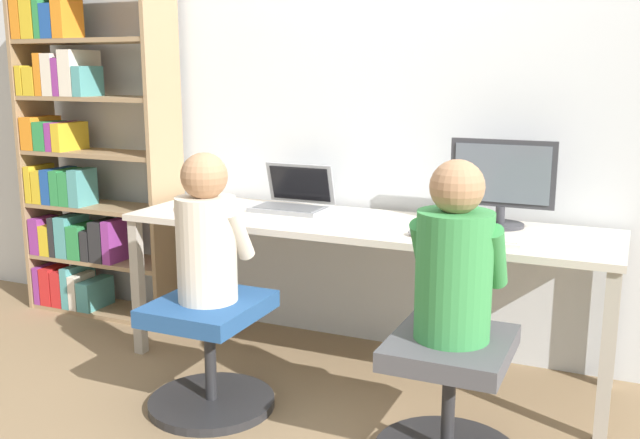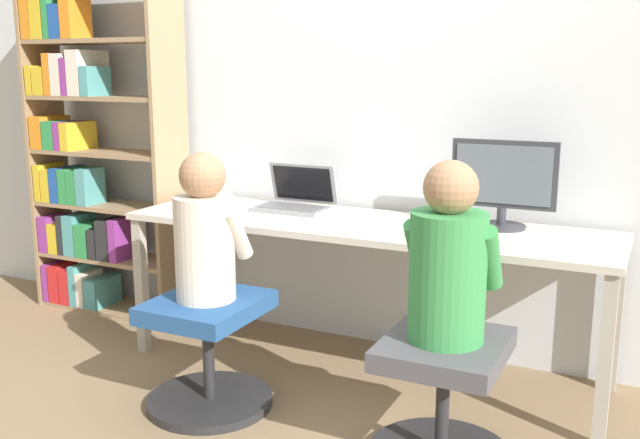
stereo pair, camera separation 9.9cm
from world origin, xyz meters
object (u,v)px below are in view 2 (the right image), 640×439
object	(u,v)px
desktop_monitor	(503,184)
bookshelf	(87,159)
person_at_monitor	(448,262)
keyboard	(473,240)
laptop	(295,200)
office_chair_right	(208,348)
person_at_laptop	(205,233)
office_chair_left	(443,396)

from	to	relation	value
desktop_monitor	bookshelf	distance (m)	2.34
desktop_monitor	bookshelf	size ratio (longest dim) A/B	0.24
person_at_monitor	desktop_monitor	bearing A→B (deg)	89.16
keyboard	laptop	bearing A→B (deg)	162.72
keyboard	office_chair_right	bearing A→B (deg)	-155.25
laptop	keyboard	size ratio (longest dim) A/B	0.94
person_at_laptop	person_at_monitor	bearing A→B (deg)	-0.26
office_chair_left	person_at_laptop	world-z (taller)	person_at_laptop
laptop	bookshelf	bearing A→B (deg)	179.80
desktop_monitor	office_chair_left	distance (m)	1.01
office_chair_right	bookshelf	xyz separation A→B (m)	(-1.32, 0.75, 0.63)
keyboard	person_at_laptop	world-z (taller)	person_at_laptop
person_at_monitor	office_chair_right	bearing A→B (deg)	179.96
person_at_monitor	person_at_laptop	world-z (taller)	person_at_monitor
office_chair_right	laptop	bearing A→B (deg)	88.97
desktop_monitor	person_at_laptop	bearing A→B (deg)	-142.53
person_at_monitor	keyboard	bearing A→B (deg)	93.30
person_at_laptop	bookshelf	distance (m)	1.53
keyboard	desktop_monitor	bearing A→B (deg)	83.55
laptop	office_chair_right	bearing A→B (deg)	-91.03
person_at_laptop	keyboard	bearing A→B (deg)	24.56
desktop_monitor	laptop	size ratio (longest dim) A/B	1.27
office_chair_left	laptop	bearing A→B (deg)	142.65
keyboard	bookshelf	xyz separation A→B (m)	(-2.30, 0.30, 0.16)
keyboard	person_at_laptop	xyz separation A→B (m)	(-0.97, -0.44, 0.02)
office_chair_right	bookshelf	bearing A→B (deg)	150.44
office_chair_left	person_at_laptop	size ratio (longest dim) A/B	0.88
desktop_monitor	office_chair_right	world-z (taller)	desktop_monitor
keyboard	office_chair_right	distance (m)	1.17
laptop	person_at_monitor	world-z (taller)	person_at_monitor
laptop	office_chair_left	world-z (taller)	laptop
desktop_monitor	keyboard	bearing A→B (deg)	-96.45
laptop	keyboard	bearing A→B (deg)	-17.28
office_chair_left	office_chair_right	size ratio (longest dim) A/B	1.00
laptop	keyboard	distance (m)	1.01
keyboard	office_chair_right	size ratio (longest dim) A/B	0.73
laptop	person_at_laptop	size ratio (longest dim) A/B	0.59
bookshelf	person_at_monitor	bearing A→B (deg)	-17.94
person_at_laptop	laptop	bearing A→B (deg)	88.97
office_chair_left	person_at_monitor	distance (m)	0.49
office_chair_right	person_at_laptop	xyz separation A→B (m)	(-0.00, 0.00, 0.48)
office_chair_left	office_chair_right	xyz separation A→B (m)	(-1.00, 0.00, 0.00)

